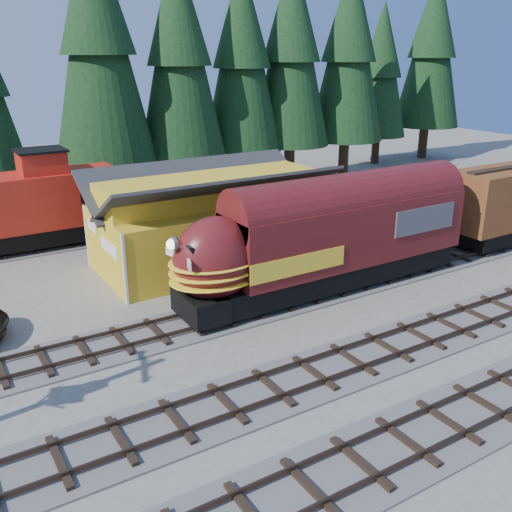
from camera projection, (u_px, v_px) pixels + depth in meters
ground at (332, 337)px, 23.32m from camera, size 120.00×120.00×0.00m
track_siding at (428, 262)px, 31.45m from camera, size 68.00×3.20×0.33m
depot at (211, 210)px, 30.73m from camera, size 12.80×7.00×5.30m
conifer_backdrop at (194, 59)px, 42.46m from camera, size 80.09×23.68×17.46m
locomotive at (320, 243)px, 26.85m from camera, size 15.81×3.14×4.30m
caboose at (29, 205)px, 32.91m from camera, size 10.34×3.00×5.38m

